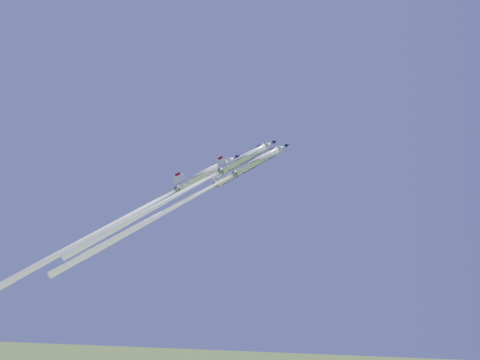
% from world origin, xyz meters
% --- Properties ---
extents(jet_lead, '(39.63, 13.71, 35.48)m').
position_xyz_m(jet_lead, '(-10.84, -2.05, 78.66)').
color(jet_lead, white).
extents(jet_left, '(44.32, 15.15, 40.76)m').
position_xyz_m(jet_left, '(-19.46, 3.57, 76.19)').
color(jet_left, white).
extents(jet_right, '(38.79, 13.41, 34.79)m').
position_xyz_m(jet_right, '(-11.99, -9.04, 78.12)').
color(jet_right, white).
extents(jet_slot, '(52.07, 17.52, 49.50)m').
position_xyz_m(jet_slot, '(-29.52, -5.69, 72.05)').
color(jet_slot, white).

